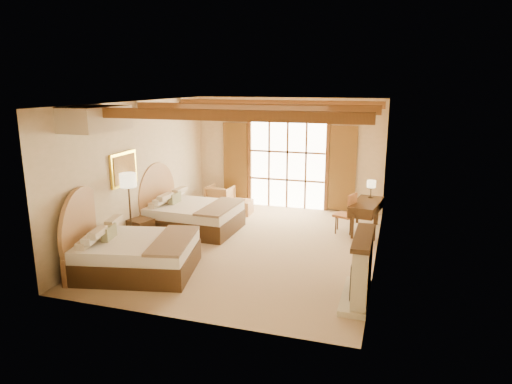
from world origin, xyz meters
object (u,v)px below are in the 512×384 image
at_px(bed_near, 129,250).
at_px(armchair, 220,197).
at_px(bed_far, 187,213).
at_px(nightstand, 141,231).
at_px(desk, 366,215).

xyz_separation_m(bed_near, armchair, (-0.04, 4.91, -0.11)).
distance_m(bed_far, armchair, 2.19).
bearing_deg(nightstand, bed_near, -50.73).
height_order(bed_near, bed_far, bed_near).
bearing_deg(bed_near, nightstand, 100.89).
bearing_deg(desk, nightstand, -144.95).
relative_size(bed_near, desk, 1.71).
relative_size(bed_near, armchair, 3.52).
distance_m(bed_near, nightstand, 1.63).
distance_m(bed_near, armchair, 4.91).
bearing_deg(bed_near, bed_far, 78.91).
bearing_deg(nightstand, armchair, 96.43).
xyz_separation_m(bed_far, armchair, (0.01, 2.19, -0.11)).
height_order(bed_far, nightstand, bed_far).
height_order(nightstand, armchair, armchair).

